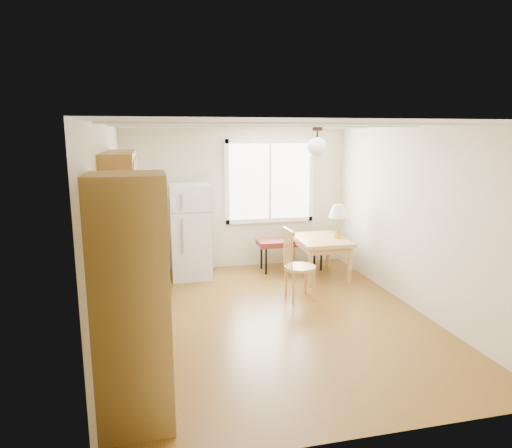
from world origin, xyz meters
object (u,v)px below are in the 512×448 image
object	(u,v)px
dining_table	(320,244)
chair	(294,260)
bench	(291,243)
refrigerator	(191,231)

from	to	relation	value
dining_table	chair	bearing A→B (deg)	-129.06
dining_table	bench	bearing A→B (deg)	126.21
refrigerator	bench	world-z (taller)	refrigerator
refrigerator	dining_table	xyz separation A→B (m)	(2.12, -0.49, -0.22)
refrigerator	chair	size ratio (longest dim) A/B	1.50
dining_table	chair	world-z (taller)	chair
refrigerator	chair	world-z (taller)	refrigerator
bench	dining_table	distance (m)	0.61
bench	chair	size ratio (longest dim) A/B	1.15
refrigerator	chair	xyz separation A→B (m)	(1.35, -1.42, -0.19)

